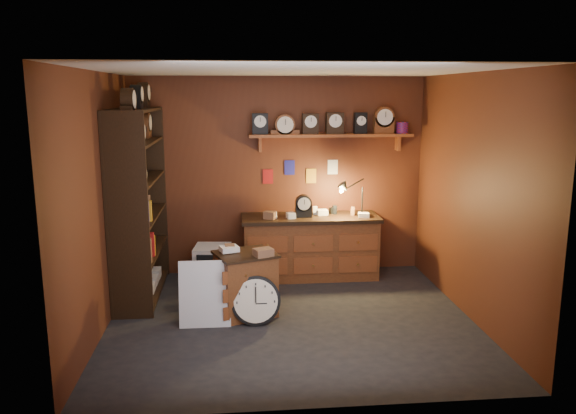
# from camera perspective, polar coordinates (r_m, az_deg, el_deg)

# --- Properties ---
(floor) EXTENTS (4.00, 4.00, 0.00)m
(floor) POSITION_cam_1_polar(r_m,az_deg,el_deg) (6.37, 0.32, -11.38)
(floor) COLOR black
(floor) RESTS_ON ground
(room_shell) EXTENTS (4.02, 3.62, 2.71)m
(room_shell) POSITION_cam_1_polar(r_m,az_deg,el_deg) (6.03, 0.66, 4.30)
(room_shell) COLOR #572814
(room_shell) RESTS_ON ground
(shelving_unit) EXTENTS (0.47, 1.60, 2.58)m
(shelving_unit) POSITION_cam_1_polar(r_m,az_deg,el_deg) (7.03, -15.19, 1.08)
(shelving_unit) COLOR black
(shelving_unit) RESTS_ON ground
(workbench) EXTENTS (1.85, 0.66, 1.36)m
(workbench) POSITION_cam_1_polar(r_m,az_deg,el_deg) (7.65, 2.27, -3.69)
(workbench) COLOR brown
(workbench) RESTS_ON ground
(low_cabinet) EXTENTS (0.78, 0.72, 0.82)m
(low_cabinet) POSITION_cam_1_polar(r_m,az_deg,el_deg) (6.39, -4.31, -7.52)
(low_cabinet) COLOR brown
(low_cabinet) RESTS_ON ground
(big_round_clock) EXTENTS (0.54, 0.17, 0.54)m
(big_round_clock) POSITION_cam_1_polar(r_m,az_deg,el_deg) (6.18, -3.30, -9.48)
(big_round_clock) COLOR black
(big_round_clock) RESTS_ON ground
(white_panel) EXTENTS (0.55, 0.16, 0.73)m
(white_panel) POSITION_cam_1_polar(r_m,az_deg,el_deg) (6.30, -8.36, -11.78)
(white_panel) COLOR silver
(white_panel) RESTS_ON ground
(mini_fridge) EXTENTS (0.51, 0.53, 0.48)m
(mini_fridge) POSITION_cam_1_polar(r_m,az_deg,el_deg) (7.57, -7.65, -5.76)
(mini_fridge) COLOR silver
(mini_fridge) RESTS_ON ground
(floor_box_a) EXTENTS (0.26, 0.23, 0.15)m
(floor_box_a) POSITION_cam_1_polar(r_m,az_deg,el_deg) (6.75, -7.44, -9.44)
(floor_box_a) COLOR brown
(floor_box_a) RESTS_ON ground
(floor_box_b) EXTENTS (0.23, 0.26, 0.11)m
(floor_box_b) POSITION_cam_1_polar(r_m,az_deg,el_deg) (6.48, -4.76, -10.48)
(floor_box_b) COLOR white
(floor_box_b) RESTS_ON ground
(floor_box_c) EXTENTS (0.27, 0.24, 0.18)m
(floor_box_c) POSITION_cam_1_polar(r_m,az_deg,el_deg) (6.87, -8.49, -8.95)
(floor_box_c) COLOR brown
(floor_box_c) RESTS_ON ground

